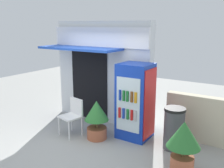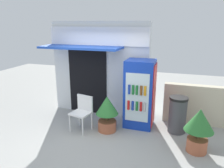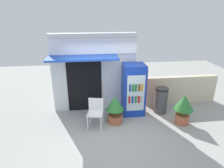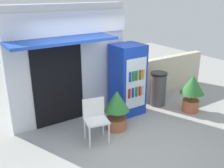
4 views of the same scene
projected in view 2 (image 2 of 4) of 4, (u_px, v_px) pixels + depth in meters
The scene contains 8 objects.
ground at pixel (86, 138), 5.26m from camera, with size 16.00×16.00×0.00m, color #A3A39E.
storefront_building at pixel (99, 67), 6.47m from camera, with size 2.96×1.10×2.77m.
drink_cooler at pixel (140, 94), 5.71m from camera, with size 0.76×0.74×1.81m.
plastic_chair at pixel (82, 110), 5.58m from camera, with size 0.55×0.53×0.91m.
potted_plant_near_shop at pixel (107, 111), 5.51m from camera, with size 0.58×0.58×0.94m.
potted_plant_curbside at pixel (199, 126), 4.57m from camera, with size 0.62×0.62×0.99m.
trash_bin at pixel (177, 115), 5.47m from camera, with size 0.46×0.46×0.94m.
stone_boundary_wall at pixel (218, 107), 5.78m from camera, with size 2.84×0.23×1.10m, color beige.
Camera 2 is at (2.04, -4.29, 2.71)m, focal length 34.59 mm.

